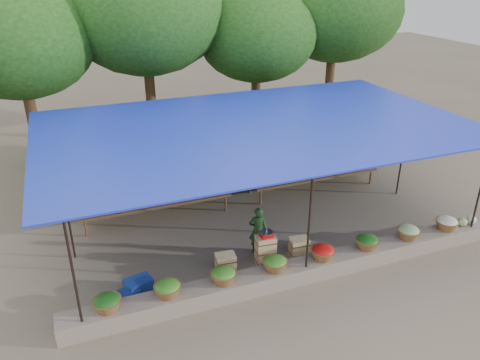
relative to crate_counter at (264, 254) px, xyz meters
name	(u,v)px	position (x,y,z in m)	size (l,w,h in m)	color
ground	(255,221)	(0.60, 1.96, -0.31)	(60.00, 60.00, 0.00)	#655D4A
stone_curb	(302,270)	(0.60, -0.79, -0.11)	(10.60, 0.55, 0.40)	#73675C
stall_canopy	(256,130)	(0.60, 2.02, 2.37)	(10.80, 6.60, 2.82)	black
produce_baskets	(299,258)	(0.50, -0.79, 0.25)	(8.98, 0.58, 0.34)	brown
netting_backdrop	(218,143)	(0.60, 5.11, 0.94)	(10.60, 0.06, 2.50)	#184320
tree_row	(202,21)	(1.11, 8.05, 4.39)	(16.51, 5.50, 7.12)	#351E13
fruit_table_left	(155,196)	(-1.89, 3.31, 0.30)	(4.21, 0.95, 0.93)	#47321C
fruit_table_right	(312,170)	(3.11, 3.31, 0.30)	(4.21, 0.95, 0.93)	#47321C
crate_counter	(264,254)	(0.00, 0.00, 0.00)	(2.38, 0.38, 0.77)	tan
weighing_scale	(266,234)	(0.04, 0.00, 0.54)	(0.30, 0.30, 0.32)	red
vendor_seated	(258,230)	(0.07, 0.54, 0.31)	(0.46, 0.30, 1.25)	#19371A
customer_left	(124,186)	(-2.64, 3.80, 0.54)	(0.83, 0.65, 1.70)	slate
customer_mid	(257,165)	(1.48, 3.87, 0.52)	(1.07, 0.61, 1.65)	slate
customer_right	(333,152)	(4.21, 3.86, 0.54)	(1.00, 0.41, 1.70)	slate
blue_crate_front	(139,286)	(-2.97, 0.04, -0.14)	(0.56, 0.41, 0.34)	navy
blue_crate_back	(129,295)	(-3.21, -0.15, -0.18)	(0.43, 0.31, 0.26)	navy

